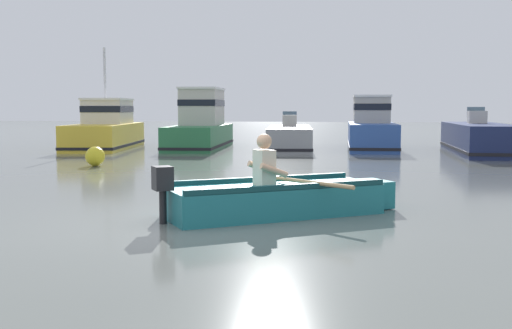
% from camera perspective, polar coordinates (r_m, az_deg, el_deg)
% --- Properties ---
extents(ground_plane, '(120.00, 120.00, 0.00)m').
position_cam_1_polar(ground_plane, '(8.58, -6.87, -5.22)').
color(ground_plane, slate).
extents(rowboat_with_person, '(3.38, 2.62, 1.19)m').
position_cam_1_polar(rowboat_with_person, '(8.95, 2.05, -3.11)').
color(rowboat_with_person, '#1E727A').
rests_on(rowboat_with_person, ground).
extents(moored_boat_yellow, '(2.77, 5.80, 3.84)m').
position_cam_1_polar(moored_boat_yellow, '(24.31, -13.79, 3.19)').
color(moored_boat_yellow, gold).
rests_on(moored_boat_yellow, ground).
extents(moored_boat_green, '(2.26, 5.98, 2.35)m').
position_cam_1_polar(moored_boat_green, '(23.99, -5.16, 3.60)').
color(moored_boat_green, '#287042').
rests_on(moored_boat_green, ground).
extents(moored_boat_grey, '(2.27, 6.36, 1.42)m').
position_cam_1_polar(moored_boat_grey, '(23.55, 3.14, 2.47)').
color(moored_boat_grey, gray).
rests_on(moored_boat_grey, ground).
extents(moored_boat_blue, '(1.86, 5.34, 2.04)m').
position_cam_1_polar(moored_boat_blue, '(23.56, 10.68, 3.27)').
color(moored_boat_blue, '#2D519E').
rests_on(moored_boat_blue, ground).
extents(moored_boat_navy, '(1.78, 6.48, 1.59)m').
position_cam_1_polar(moored_boat_navy, '(22.55, 20.04, 2.24)').
color(moored_boat_navy, '#19234C').
rests_on(moored_boat_navy, ground).
extents(mooring_buoy, '(0.52, 0.52, 0.52)m').
position_cam_1_polar(mooring_buoy, '(16.98, -14.74, 0.74)').
color(mooring_buoy, yellow).
rests_on(mooring_buoy, ground).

